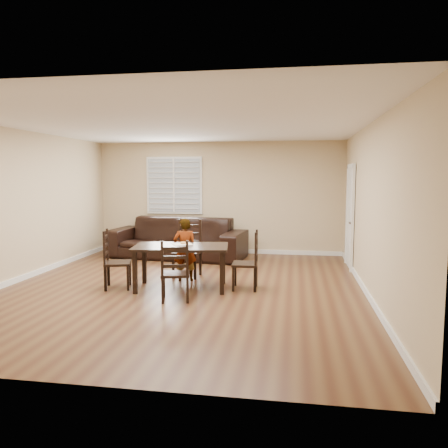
{
  "coord_description": "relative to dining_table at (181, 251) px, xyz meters",
  "views": [
    {
      "loc": [
        1.85,
        -6.99,
        1.87
      ],
      "look_at": [
        0.57,
        0.87,
        1.0
      ],
      "focal_mm": 35.0,
      "sensor_mm": 36.0,
      "label": 1
    }
  ],
  "objects": [
    {
      "name": "chair_far",
      "position": [
        0.12,
        -0.81,
        -0.21
      ],
      "size": [
        0.5,
        0.48,
        0.94
      ],
      "rotation": [
        0.0,
        0.0,
        3.39
      ],
      "color": "black",
      "rests_on": "ground"
    },
    {
      "name": "donut",
      "position": [
        -0.0,
        0.18,
        0.11
      ],
      "size": [
        0.11,
        0.11,
        0.04
      ],
      "color": "#C88947",
      "rests_on": "napkin"
    },
    {
      "name": "room",
      "position": [
        0.05,
        0.22,
        1.17
      ],
      "size": [
        6.04,
        7.04,
        2.72
      ],
      "color": "tan",
      "rests_on": "ground"
    },
    {
      "name": "sofa",
      "position": [
        -0.82,
        2.73,
        -0.18
      ],
      "size": [
        3.25,
        1.58,
        0.91
      ],
      "primitive_type": "imported",
      "rotation": [
        0.0,
        0.0,
        -0.12
      ],
      "color": "black",
      "rests_on": "ground"
    },
    {
      "name": "ground",
      "position": [
        0.01,
        0.04,
        -0.64
      ],
      "size": [
        7.0,
        7.0,
        0.0
      ],
      "primitive_type": "plane",
      "color": "brown",
      "rests_on": "ground"
    },
    {
      "name": "chair_near",
      "position": [
        -0.11,
        0.99,
        -0.15
      ],
      "size": [
        0.49,
        0.46,
        1.06
      ],
      "rotation": [
        0.0,
        0.0,
        -0.04
      ],
      "color": "black",
      "rests_on": "ground"
    },
    {
      "name": "napkin",
      "position": [
        -0.02,
        0.17,
        0.09
      ],
      "size": [
        0.43,
        0.43,
        0.0
      ],
      "primitive_type": "cube",
      "rotation": [
        0.0,
        0.0,
        0.54
      ],
      "color": "white",
      "rests_on": "dining_table"
    },
    {
      "name": "chair_left",
      "position": [
        -1.17,
        -0.18,
        -0.19
      ],
      "size": [
        0.53,
        0.54,
        0.99
      ],
      "rotation": [
        0.0,
        0.0,
        1.86
      ],
      "color": "black",
      "rests_on": "ground"
    },
    {
      "name": "chair_right",
      "position": [
        1.17,
        0.15,
        -0.19
      ],
      "size": [
        0.43,
        0.46,
        0.98
      ],
      "rotation": [
        0.0,
        0.0,
        -1.53
      ],
      "color": "black",
      "rests_on": "ground"
    },
    {
      "name": "dining_table",
      "position": [
        0.0,
        0.0,
        0.0
      ],
      "size": [
        1.65,
        1.07,
        0.73
      ],
      "rotation": [
        0.0,
        0.0,
        0.13
      ],
      "color": "black",
      "rests_on": "ground"
    },
    {
      "name": "child",
      "position": [
        -0.07,
        0.56,
        -0.07
      ],
      "size": [
        0.46,
        0.35,
        1.13
      ],
      "primitive_type": "imported",
      "rotation": [
        0.0,
        0.0,
        3.36
      ],
      "color": "gray",
      "rests_on": "ground"
    }
  ]
}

